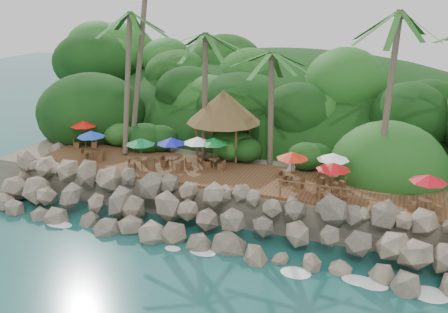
% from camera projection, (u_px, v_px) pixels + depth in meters
% --- Properties ---
extents(ground, '(140.00, 140.00, 0.00)m').
position_uv_depth(ground, '(184.00, 249.00, 26.70)').
color(ground, '#19514F').
rests_on(ground, ground).
extents(land_base, '(32.00, 25.20, 2.10)m').
position_uv_depth(land_base, '(268.00, 148.00, 40.53)').
color(land_base, gray).
rests_on(land_base, ground).
extents(jungle_hill, '(44.80, 28.00, 15.40)m').
position_uv_depth(jungle_hill, '(290.00, 136.00, 47.50)').
color(jungle_hill, '#143811').
rests_on(jungle_hill, ground).
extents(seawall, '(29.00, 4.00, 2.30)m').
position_uv_depth(seawall, '(199.00, 215.00, 28.11)').
color(seawall, gray).
rests_on(seawall, ground).
extents(terrace, '(26.00, 5.00, 0.20)m').
position_uv_depth(terrace, '(224.00, 175.00, 31.31)').
color(terrace, brown).
rests_on(terrace, land_base).
extents(jungle_foliage, '(44.00, 16.00, 12.00)m').
position_uv_depth(jungle_foliage, '(264.00, 164.00, 39.98)').
color(jungle_foliage, '#143811').
rests_on(jungle_foliage, ground).
extents(foam_line, '(25.20, 0.80, 0.06)m').
position_uv_depth(foam_line, '(186.00, 246.00, 26.95)').
color(foam_line, white).
rests_on(foam_line, ground).
extents(palms, '(27.73, 7.18, 14.47)m').
position_uv_depth(palms, '(258.00, 14.00, 30.07)').
color(palms, brown).
rests_on(palms, ground).
extents(palapa, '(5.10, 5.10, 4.60)m').
position_uv_depth(palapa, '(224.00, 106.00, 33.53)').
color(palapa, brown).
rests_on(palapa, ground).
extents(dining_clusters, '(25.04, 4.81, 2.05)m').
position_uv_depth(dining_clusters, '(219.00, 148.00, 30.55)').
color(dining_clusters, brown).
rests_on(dining_clusters, terrace).
extents(railing, '(6.10, 0.10, 1.00)m').
position_uv_depth(railing, '(330.00, 193.00, 26.62)').
color(railing, brown).
rests_on(railing, terrace).
extents(waiter, '(0.66, 0.50, 1.62)m').
position_uv_depth(waiter, '(291.00, 168.00, 29.77)').
color(waiter, white).
rests_on(waiter, terrace).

